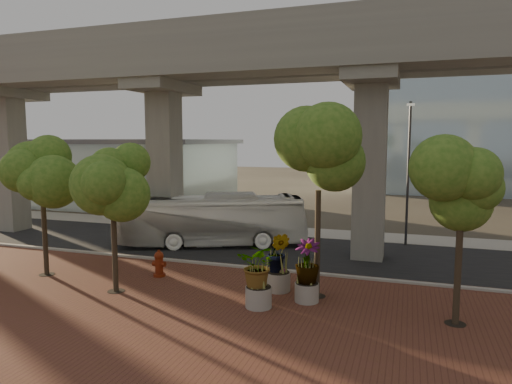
% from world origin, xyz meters
% --- Properties ---
extents(ground, '(160.00, 160.00, 0.00)m').
position_xyz_m(ground, '(0.00, 0.00, 0.00)').
color(ground, '#342F25').
rests_on(ground, ground).
extents(brick_plaza, '(70.00, 13.00, 0.06)m').
position_xyz_m(brick_plaza, '(0.00, -8.00, 0.03)').
color(brick_plaza, brown).
rests_on(brick_plaza, ground).
extents(asphalt_road, '(90.00, 8.00, 0.04)m').
position_xyz_m(asphalt_road, '(0.00, 2.00, 0.02)').
color(asphalt_road, black).
rests_on(asphalt_road, ground).
extents(curb_strip, '(70.00, 0.25, 0.16)m').
position_xyz_m(curb_strip, '(0.00, -2.00, 0.08)').
color(curb_strip, '#9F9C94').
rests_on(curb_strip, ground).
extents(far_sidewalk, '(90.00, 3.00, 0.06)m').
position_xyz_m(far_sidewalk, '(0.00, 7.50, 0.03)').
color(far_sidewalk, '#9F9C94').
rests_on(far_sidewalk, ground).
extents(transit_viaduct, '(72.00, 5.60, 12.40)m').
position_xyz_m(transit_viaduct, '(0.00, 2.00, 7.29)').
color(transit_viaduct, gray).
rests_on(transit_viaduct, ground).
extents(station_pavilion, '(23.00, 13.00, 6.30)m').
position_xyz_m(station_pavilion, '(-20.00, 16.00, 3.22)').
color(station_pavilion, '#A9BFC2').
rests_on(station_pavilion, ground).
extents(transit_bus, '(11.15, 6.51, 3.06)m').
position_xyz_m(transit_bus, '(-2.94, 2.03, 1.53)').
color(transit_bus, white).
rests_on(transit_bus, ground).
extents(fire_hydrant, '(0.61, 0.55, 1.22)m').
position_xyz_m(fire_hydrant, '(-2.67, -4.51, 0.64)').
color(fire_hydrant, maroon).
rests_on(fire_hydrant, ground).
extents(planter_front, '(2.19, 2.19, 2.41)m').
position_xyz_m(planter_front, '(2.82, -6.74, 1.52)').
color(planter_front, '#A59E95').
rests_on(planter_front, ground).
extents(planter_right, '(2.26, 2.26, 2.42)m').
position_xyz_m(planter_right, '(4.38, -5.58, 1.52)').
color(planter_right, '#9B978C').
rests_on(planter_right, ground).
extents(planter_left, '(2.21, 2.21, 2.43)m').
position_xyz_m(planter_left, '(3.00, -4.71, 1.54)').
color(planter_left, '#9A948B').
rests_on(planter_left, ground).
extents(street_tree_far_west, '(3.63, 3.63, 6.39)m').
position_xyz_m(street_tree_far_west, '(-7.72, -5.93, 4.77)').
color(street_tree_far_west, '#403424').
rests_on(street_tree_far_west, ground).
extents(street_tree_near_west, '(3.66, 3.66, 6.20)m').
position_xyz_m(street_tree_near_west, '(-3.27, -6.90, 4.58)').
color(street_tree_near_west, '#403424').
rests_on(street_tree_near_west, ground).
extents(street_tree_near_east, '(4.05, 4.05, 7.26)m').
position_xyz_m(street_tree_near_east, '(4.63, -4.86, 5.45)').
color(street_tree_near_east, '#403424').
rests_on(street_tree_near_east, ground).
extents(street_tree_far_east, '(3.24, 3.24, 6.13)m').
position_xyz_m(street_tree_far_east, '(9.59, -6.10, 4.69)').
color(street_tree_far_east, '#403424').
rests_on(street_tree_far_east, ground).
extents(streetlamp_west, '(0.41, 1.19, 8.18)m').
position_xyz_m(streetlamp_west, '(-7.51, 6.36, 4.78)').
color(streetlamp_west, '#28282D').
rests_on(streetlamp_west, ground).
extents(streetlamp_east, '(0.41, 1.20, 8.31)m').
position_xyz_m(streetlamp_east, '(7.89, 5.62, 4.85)').
color(streetlamp_east, '#2B2C30').
rests_on(streetlamp_east, ground).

